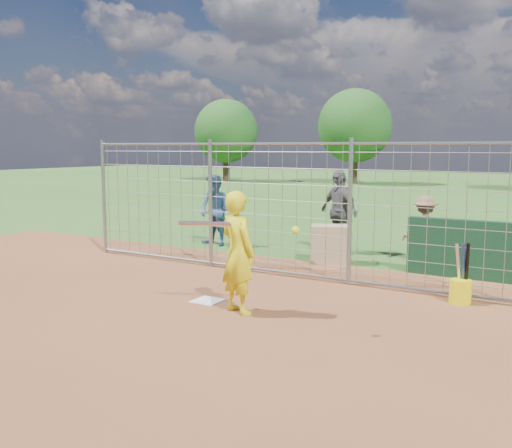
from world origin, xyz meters
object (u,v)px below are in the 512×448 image
Objects in this scene: bystander_c at (425,229)px; equipment_bin at (330,244)px; bystander_b at (338,212)px; bucket_with_bats at (461,288)px; batter at (238,253)px; bystander_a at (215,210)px.

bystander_c is 2.05m from equipment_bin.
bystander_b reaches higher than bucket_with_bats.
bucket_with_bats reaches higher than equipment_bin.
batter is 1.28× the size of bystander_c.
bystander_c is at bearing -84.96° from batter.
bystander_c is 1.46× the size of bucket_with_bats.
bucket_with_bats is at bearing -10.69° from bystander_a.
equipment_bin is at bearing 148.15° from bucket_with_bats.
equipment_bin is at bearing -49.53° from bystander_b.
equipment_bin is (0.31, -1.15, -0.56)m from bystander_b.
equipment_bin is at bearing -66.06° from batter.
batter is at bearing -108.57° from equipment_bin.
bucket_with_bats is at bearing -16.98° from bystander_b.
equipment_bin is at bearing 5.95° from bystander_c.
bystander_b is at bearing -28.70° from bystander_c.
batter is 1.03× the size of bystander_a.
bystander_c is at bearing 17.17° from bystander_a.
bystander_b is (3.02, 0.66, 0.08)m from bystander_a.
bystander_b is 2.41× the size of equipment_bin.
bucket_with_bats is (6.38, -2.39, -0.64)m from bystander_a.
bystander_b is at bearing 137.82° from bucket_with_bats.
bystander_b is at bearing 82.10° from equipment_bin.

